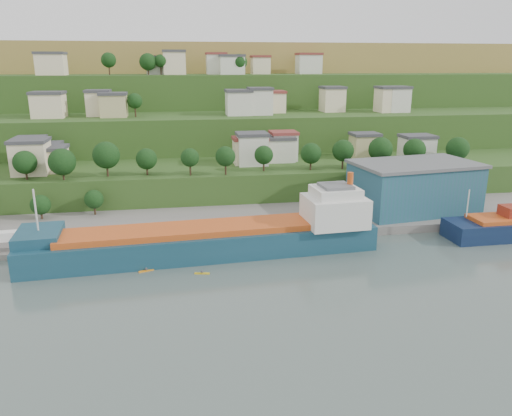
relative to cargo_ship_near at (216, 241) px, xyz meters
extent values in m
plane|color=#4A5953|center=(6.08, -9.16, -3.02)|extent=(500.00, 500.00, 0.00)
cube|color=slate|center=(26.08, 18.84, -3.02)|extent=(220.00, 26.00, 4.00)
cube|color=#284719|center=(6.08, 46.84, -3.02)|extent=(260.00, 32.00, 20.00)
cube|color=#284719|center=(6.08, 76.84, -3.02)|extent=(280.00, 32.00, 44.00)
cube|color=#284719|center=(6.08, 106.84, -3.02)|extent=(300.00, 32.00, 70.00)
cube|color=olive|center=(6.08, 180.84, -3.02)|extent=(360.00, 120.00, 96.00)
cube|color=beige|center=(-48.68, 52.54, 10.99)|extent=(7.73, 8.45, 8.01)
cube|color=#3F3F44|center=(-48.68, 52.54, 15.44)|extent=(8.33, 9.05, 0.90)
cube|color=beige|center=(-46.29, 43.10, 11.33)|extent=(9.17, 8.86, 8.70)
cube|color=#3F3F44|center=(-46.29, 43.10, 16.13)|extent=(9.77, 9.46, 0.90)
cube|color=silver|center=(-44.83, 52.69, 10.04)|extent=(8.64, 8.99, 6.13)
cube|color=#3F3F44|center=(-44.83, 52.69, 13.56)|extent=(9.24, 9.59, 0.90)
cube|color=beige|center=(-41.22, 45.77, 10.07)|extent=(7.28, 8.76, 6.18)
cube|color=#3F3F44|center=(-41.22, 45.77, 13.61)|extent=(7.88, 9.36, 0.90)
cube|color=beige|center=(14.84, 47.76, 10.57)|extent=(9.86, 7.10, 7.18)
cube|color=brown|center=(14.84, 47.76, 14.61)|extent=(10.46, 7.70, 0.90)
cube|color=silver|center=(15.20, 46.17, 11.32)|extent=(8.67, 7.96, 8.68)
cube|color=#3F3F44|center=(15.20, 46.17, 16.11)|extent=(9.27, 8.56, 0.90)
cube|color=silver|center=(24.52, 50.09, 10.38)|extent=(8.15, 7.52, 6.81)
cube|color=#3F3F44|center=(24.52, 50.09, 14.24)|extent=(8.75, 8.12, 0.90)
cube|color=silver|center=(25.97, 51.72, 11.04)|extent=(7.68, 7.44, 8.12)
cube|color=brown|center=(25.97, 51.72, 15.55)|extent=(8.28, 8.04, 0.90)
cube|color=tan|center=(52.45, 51.43, 10.53)|extent=(8.26, 7.06, 7.11)
cube|color=#3F3F44|center=(52.45, 51.43, 14.54)|extent=(8.86, 7.66, 0.90)
cube|color=silver|center=(65.72, 42.32, 10.68)|extent=(9.28, 7.41, 7.40)
cube|color=#3F3F44|center=(65.72, 42.32, 14.83)|extent=(9.88, 8.01, 0.90)
cube|color=beige|center=(-47.55, 75.64, 22.75)|extent=(9.91, 8.88, 7.55)
cube|color=#3F3F44|center=(-47.55, 75.64, 26.98)|extent=(10.51, 9.48, 0.90)
cube|color=beige|center=(-32.08, 78.32, 22.89)|extent=(7.74, 7.09, 7.83)
cube|color=#3F3F44|center=(-32.08, 78.32, 27.26)|extent=(8.34, 7.69, 0.90)
cube|color=tan|center=(-26.81, 74.21, 22.54)|extent=(8.43, 7.39, 7.13)
cube|color=#3F3F44|center=(-26.81, 74.21, 26.56)|extent=(9.03, 7.99, 0.90)
cube|color=silver|center=(14.92, 73.70, 22.87)|extent=(8.43, 8.12, 7.79)
cube|color=#3F3F44|center=(14.92, 73.70, 27.22)|extent=(9.03, 8.72, 0.90)
cube|color=silver|center=(22.48, 74.01, 23.19)|extent=(7.73, 7.37, 8.42)
cube|color=#3F3F44|center=(22.48, 74.01, 27.84)|extent=(8.33, 7.97, 0.90)
cube|color=beige|center=(28.94, 81.36, 22.44)|extent=(7.01, 8.57, 6.92)
cube|color=brown|center=(28.94, 81.36, 26.35)|extent=(7.61, 9.17, 0.90)
cube|color=beige|center=(50.82, 81.38, 23.11)|extent=(7.75, 8.50, 8.27)
cube|color=#3F3F44|center=(50.82, 81.38, 27.70)|extent=(8.35, 9.10, 0.90)
cube|color=beige|center=(70.03, 76.14, 23.16)|extent=(7.11, 8.35, 8.37)
cube|color=#3F3F44|center=(70.03, 76.14, 27.80)|extent=(7.71, 8.95, 0.90)
cube|color=silver|center=(73.66, 75.98, 23.18)|extent=(7.45, 8.19, 8.40)
cube|color=#3F3F44|center=(73.66, 75.98, 27.83)|extent=(8.05, 8.79, 0.90)
cube|color=beige|center=(-50.85, 101.46, 35.68)|extent=(10.00, 8.47, 7.41)
cube|color=#3F3F44|center=(-50.85, 101.46, 39.84)|extent=(10.60, 9.07, 0.90)
cube|color=silver|center=(-12.33, 108.20, 35.11)|extent=(8.85, 8.93, 6.27)
cube|color=#3F3F44|center=(-12.33, 108.20, 38.70)|extent=(9.45, 9.53, 0.90)
cube|color=beige|center=(-5.98, 105.08, 36.16)|extent=(8.46, 8.07, 8.37)
cube|color=#3F3F44|center=(-5.98, 105.08, 40.80)|extent=(9.06, 8.67, 0.90)
cube|color=silver|center=(10.65, 108.99, 35.76)|extent=(7.70, 8.07, 7.57)
cube|color=brown|center=(10.65, 108.99, 40.00)|extent=(8.30, 8.67, 0.90)
cube|color=silver|center=(16.32, 104.11, 35.34)|extent=(9.60, 7.80, 6.72)
cube|color=#3F3F44|center=(16.32, 104.11, 39.15)|extent=(10.20, 8.40, 0.90)
cube|color=beige|center=(28.93, 110.17, 35.24)|extent=(7.18, 7.01, 6.53)
cube|color=brown|center=(28.93, 110.17, 38.96)|extent=(7.78, 7.61, 0.90)
cube|color=silver|center=(49.78, 111.94, 35.78)|extent=(9.67, 8.16, 7.60)
cube|color=brown|center=(49.78, 111.94, 40.02)|extent=(10.27, 8.76, 0.90)
cylinder|color=#382619|center=(-46.02, 36.02, 8.41)|extent=(0.50, 0.50, 2.86)
sphere|color=black|center=(-46.02, 36.02, 11.51)|extent=(6.06, 6.06, 6.06)
cylinder|color=#382619|center=(-36.39, 33.88, 8.39)|extent=(0.50, 0.50, 2.82)
sphere|color=black|center=(-36.39, 33.88, 11.71)|extent=(6.95, 6.95, 6.95)
cylinder|color=#382619|center=(-25.57, 36.20, 8.89)|extent=(0.50, 0.50, 3.82)
sphere|color=black|center=(-25.57, 36.20, 12.76)|extent=(7.16, 7.16, 7.16)
cylinder|color=#382619|center=(-15.19, 36.29, 8.41)|extent=(0.50, 0.50, 2.87)
sphere|color=black|center=(-15.19, 36.29, 11.41)|extent=(5.66, 5.66, 5.66)
cylinder|color=#382619|center=(-3.65, 33.92, 8.74)|extent=(0.50, 0.50, 3.52)
sphere|color=black|center=(-3.65, 33.92, 11.86)|extent=(4.98, 4.98, 4.98)
cylinder|color=#382619|center=(5.84, 33.16, 8.77)|extent=(0.50, 0.50, 3.58)
sphere|color=black|center=(5.84, 33.16, 12.05)|extent=(5.41, 5.41, 5.41)
cylinder|color=#382619|center=(16.93, 36.27, 8.54)|extent=(0.50, 0.50, 3.13)
sphere|color=black|center=(16.93, 36.27, 11.56)|extent=(5.28, 5.28, 5.28)
cylinder|color=#382619|center=(30.39, 35.74, 8.54)|extent=(0.50, 0.50, 3.12)
sphere|color=black|center=(30.39, 35.74, 11.71)|extent=(5.88, 5.88, 5.88)
cylinder|color=#382619|center=(39.76, 35.48, 8.79)|extent=(0.50, 0.50, 3.63)
sphere|color=black|center=(39.76, 35.48, 12.30)|extent=(6.17, 6.17, 6.17)
cylinder|color=#382619|center=(50.43, 34.17, 8.83)|extent=(0.50, 0.50, 3.71)
sphere|color=black|center=(50.43, 34.17, 12.58)|extent=(6.88, 6.88, 6.88)
cylinder|color=#382619|center=(60.67, 33.82, 8.72)|extent=(0.50, 0.50, 3.48)
sphere|color=black|center=(60.67, 33.82, 12.22)|extent=(6.42, 6.42, 6.42)
cylinder|color=#382619|center=(73.98, 33.53, 8.70)|extent=(0.50, 0.50, 3.45)
sphere|color=black|center=(73.98, 33.53, 12.26)|extent=(6.65, 6.65, 6.65)
cylinder|color=#382619|center=(-11.23, 102.10, 33.90)|extent=(0.50, 0.50, 3.84)
sphere|color=black|center=(-11.23, 102.10, 37.14)|extent=(4.78, 4.78, 4.78)
cylinder|color=#382619|center=(-30.20, 100.37, 33.92)|extent=(0.50, 0.50, 3.89)
sphere|color=black|center=(-30.20, 100.37, 37.39)|extent=(5.53, 5.53, 5.53)
cylinder|color=#382619|center=(-4.11, 106.20, 33.36)|extent=(0.50, 0.50, 2.76)
sphere|color=black|center=(-4.11, 106.20, 36.01)|extent=(4.63, 4.63, 4.63)
cylinder|color=#382619|center=(-19.84, 73.14, 20.92)|extent=(0.50, 0.50, 3.89)
sphere|color=black|center=(-19.84, 73.14, 24.25)|extent=(5.02, 5.02, 5.02)
cylinder|color=#382619|center=(19.15, 102.60, 33.49)|extent=(0.50, 0.50, 3.02)
sphere|color=black|center=(19.15, 102.60, 36.71)|extent=(6.24, 6.24, 6.24)
cylinder|color=#382619|center=(-16.00, 101.99, 33.50)|extent=(0.50, 0.50, 3.04)
sphere|color=black|center=(-16.00, 101.99, 36.78)|extent=(6.39, 6.39, 6.39)
cube|color=#133A48|center=(-2.43, 0.00, -1.44)|extent=(74.19, 16.22, 7.36)
cube|color=#C14C19|center=(-4.53, 0.00, 2.87)|extent=(55.17, 12.92, 1.26)
cube|color=#133A48|center=(-35.03, 0.00, 3.29)|extent=(9.13, 12.08, 2.10)
cube|color=silver|center=(25.96, 0.00, 5.39)|extent=(13.26, 11.30, 6.31)
cube|color=silver|center=(25.96, 0.00, 9.60)|extent=(9.98, 9.00, 2.10)
cube|color=#595B5E|center=(25.96, 0.00, 10.96)|extent=(6.70, 6.70, 0.63)
cylinder|color=#C14C19|center=(29.11, 0.00, 12.22)|extent=(1.34, 1.34, 3.15)
cylinder|color=silver|center=(-35.03, 0.00, 8.54)|extent=(0.40, 0.40, 8.41)
cube|color=silver|center=(-31.87, 0.00, 0.97)|extent=(15.45, 12.79, 0.26)
cylinder|color=silver|center=(57.39, 0.07, 5.65)|extent=(0.29, 0.29, 6.39)
cube|color=#205662|center=(53.34, 18.18, 4.98)|extent=(32.13, 21.83, 12.00)
cube|color=#595B5E|center=(53.34, 18.18, 11.38)|extent=(33.25, 22.96, 0.80)
cube|color=white|center=(-45.08, 10.66, -0.42)|extent=(6.20, 2.99, 2.81)
cube|color=silver|center=(-41.29, 10.98, -1.39)|extent=(4.56, 2.75, 0.86)
cube|color=orange|center=(-14.24, -6.70, -2.91)|extent=(2.99, 1.43, 0.22)
sphere|color=#3F3F44|center=(-14.24, -6.70, -2.54)|extent=(0.52, 0.52, 0.52)
cube|color=gold|center=(-3.53, -9.79, -2.91)|extent=(2.96, 1.09, 0.22)
sphere|color=#3F3F44|center=(-3.53, -9.79, -2.55)|extent=(0.51, 0.51, 0.51)
camera|label=1|loc=(-7.89, -99.26, 36.00)|focal=35.00mm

